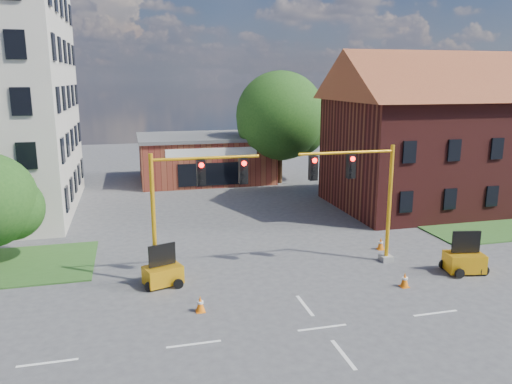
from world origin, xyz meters
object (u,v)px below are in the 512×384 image
trailer_west (163,273)px  signal_mast_east (361,191)px  trailer_east (464,260)px  pickup_white (423,202)px  signal_mast_west (189,201)px

trailer_west → signal_mast_east: bearing=-17.3°
trailer_east → pickup_white: (4.53, 10.79, 0.09)m
pickup_white → signal_mast_west: bearing=112.9°
signal_mast_west → trailer_east: size_ratio=3.03×
pickup_white → trailer_west: bearing=112.1°
signal_mast_east → trailer_west: bearing=-178.4°
trailer_west → trailer_east: bearing=-27.1°
signal_mast_west → pickup_white: 19.98m
trailer_east → signal_mast_east: bearing=163.6°
signal_mast_west → signal_mast_east: size_ratio=1.00×
signal_mast_east → pickup_white: size_ratio=1.17×
signal_mast_east → trailer_east: (4.61, -2.40, -3.28)m
signal_mast_west → pickup_white: signal_mast_west is taller
signal_mast_east → pickup_white: (9.14, 8.39, -3.19)m
signal_mast_west → pickup_white: size_ratio=1.17×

